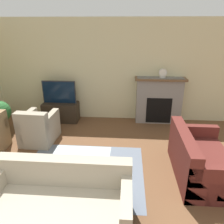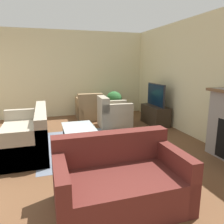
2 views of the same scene
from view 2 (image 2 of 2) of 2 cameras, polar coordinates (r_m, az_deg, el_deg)
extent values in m
cube|color=beige|center=(5.46, 19.88, 8.37)|extent=(8.60, 0.06, 2.70)
cube|color=beige|center=(7.23, -11.42, 9.67)|extent=(0.06, 7.98, 2.70)
cube|color=slate|center=(4.67, -7.53, -8.58)|extent=(2.21, 1.83, 0.00)
cube|color=#2D2319|center=(6.27, 11.20, -0.76)|extent=(0.95, 0.45, 0.52)
cube|color=#232328|center=(6.17, 11.42, 4.39)|extent=(0.89, 0.05, 0.62)
cube|color=black|center=(6.16, 11.20, 4.39)|extent=(0.85, 0.01, 0.58)
cube|color=#9E937F|center=(4.63, -21.98, -6.85)|extent=(1.89, 0.90, 0.42)
cube|color=#9E937F|center=(4.50, -17.98, -1.65)|extent=(1.89, 0.20, 0.40)
cube|color=#9E937F|center=(5.44, -21.41, -2.69)|extent=(0.14, 0.90, 0.66)
cube|color=#9E937F|center=(3.77, -23.11, -9.38)|extent=(0.14, 0.90, 0.66)
cube|color=#5B231E|center=(2.73, 2.28, -19.78)|extent=(0.92, 1.51, 0.42)
cube|color=#5B231E|center=(2.85, -0.11, -9.10)|extent=(0.20, 1.51, 0.40)
cube|color=#5B231E|center=(2.56, -13.18, -19.47)|extent=(0.92, 0.14, 0.66)
cube|color=#5B231E|center=(2.95, 15.36, -15.04)|extent=(0.92, 0.14, 0.66)
cube|color=#8C704C|center=(6.86, -6.12, 0.08)|extent=(0.90, 0.74, 0.42)
cube|color=#8C704C|center=(6.45, -5.67, 3.02)|extent=(0.22, 0.73, 0.40)
cube|color=#8C704C|center=(6.89, -3.74, 1.20)|extent=(0.89, 0.16, 0.66)
cube|color=#8C704C|center=(6.79, -8.57, 0.92)|extent=(0.89, 0.16, 0.66)
cube|color=#9E937F|center=(5.98, 0.68, -1.68)|extent=(0.72, 0.87, 0.42)
cube|color=#9E937F|center=(5.82, -2.35, 2.04)|extent=(0.70, 0.23, 0.40)
cube|color=#9E937F|center=(5.69, 1.42, -1.16)|extent=(0.18, 0.85, 0.66)
cube|color=#9E937F|center=(6.21, 0.01, -0.01)|extent=(0.18, 0.85, 0.66)
cylinder|color=#333338|center=(5.00, -12.52, -5.05)|extent=(0.04, 0.04, 0.38)
cylinder|color=#333338|center=(4.13, -11.36, -8.80)|extent=(0.04, 0.04, 0.38)
cylinder|color=#333338|center=(5.07, -6.26, -4.58)|extent=(0.04, 0.04, 0.38)
cylinder|color=#333338|center=(4.21, -3.77, -8.13)|extent=(0.04, 0.04, 0.38)
cube|color=silver|center=(4.53, -8.61, -4.09)|extent=(1.01, 0.63, 0.02)
cylinder|color=beige|center=(7.11, 0.49, -0.34)|extent=(0.26, 0.26, 0.19)
cylinder|color=#4C3823|center=(7.07, 0.50, 1.03)|extent=(0.03, 0.03, 0.16)
sphere|color=#2D6B33|center=(7.02, 0.50, 3.33)|extent=(0.52, 0.52, 0.52)
camera|label=1|loc=(4.43, -55.96, 18.28)|focal=35.00mm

